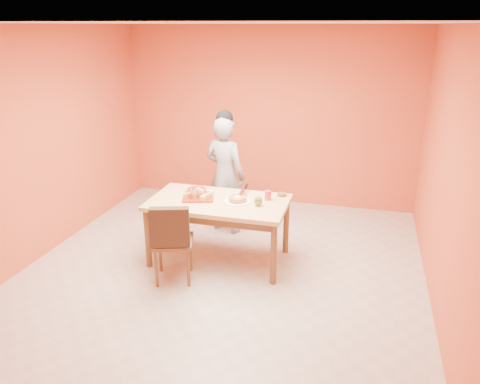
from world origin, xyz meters
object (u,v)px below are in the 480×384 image
(pastry_platter, at_px, (198,197))
(egg_ornament, at_px, (258,201))
(person, at_px, (225,175))
(sponge_cake, at_px, (238,199))
(red_dinner_plate, at_px, (197,189))
(dining_chair, at_px, (172,240))
(checker_tin, at_px, (282,194))
(magenta_glass, at_px, (268,195))
(dining_table, at_px, (219,208))

(pastry_platter, relative_size, egg_ornament, 2.93)
(person, height_order, sponge_cake, person)
(red_dinner_plate, xyz_separation_m, sponge_cake, (0.60, -0.27, 0.03))
(red_dinner_plate, bearing_deg, person, 70.96)
(dining_chair, bearing_deg, sponge_cake, 28.90)
(sponge_cake, relative_size, checker_tin, 1.86)
(red_dinner_plate, bearing_deg, pastry_platter, -65.15)
(magenta_glass, bearing_deg, dining_table, -162.21)
(egg_ornament, bearing_deg, dining_chair, -135.99)
(dining_table, relative_size, sponge_cake, 7.75)
(dining_table, distance_m, sponge_cake, 0.26)
(dining_chair, height_order, red_dinner_plate, dining_chair)
(dining_table, bearing_deg, person, 101.86)
(dining_chair, bearing_deg, red_dinner_plate, 74.35)
(dining_chair, bearing_deg, pastry_platter, 64.26)
(magenta_glass, bearing_deg, red_dinner_plate, 173.69)
(dining_table, height_order, person, person)
(dining_chair, relative_size, checker_tin, 8.38)
(pastry_platter, relative_size, red_dinner_plate, 1.50)
(magenta_glass, xyz_separation_m, checker_tin, (0.13, 0.17, -0.04))
(person, xyz_separation_m, checker_tin, (0.86, -0.50, -0.02))
(person, relative_size, checker_tin, 14.28)
(person, relative_size, red_dinner_plate, 6.75)
(person, height_order, egg_ornament, person)
(dining_chair, xyz_separation_m, magenta_glass, (0.89, 0.77, 0.33))
(dining_table, xyz_separation_m, egg_ornament, (0.48, -0.04, 0.15))
(dining_table, distance_m, pastry_platter, 0.28)
(egg_ornament, bearing_deg, pastry_platter, -174.72)
(dining_chair, height_order, magenta_glass, dining_chair)
(person, relative_size, pastry_platter, 4.49)
(dining_table, distance_m, egg_ornament, 0.51)
(dining_chair, distance_m, sponge_cake, 0.89)
(person, distance_m, egg_ornament, 1.11)
(red_dinner_plate, relative_size, egg_ornament, 1.95)
(sponge_cake, height_order, checker_tin, sponge_cake)
(pastry_platter, xyz_separation_m, checker_tin, (0.94, 0.33, 0.01))
(dining_chair, relative_size, pastry_platter, 2.63)
(sponge_cake, bearing_deg, dining_table, -177.24)
(pastry_platter, height_order, checker_tin, checker_tin)
(magenta_glass, bearing_deg, checker_tin, 52.78)
(checker_tin, bearing_deg, person, 149.92)
(red_dinner_plate, bearing_deg, dining_chair, -88.10)
(sponge_cake, bearing_deg, pastry_platter, 178.45)
(dining_table, bearing_deg, pastry_platter, 174.63)
(dining_chair, xyz_separation_m, sponge_cake, (0.57, 0.60, 0.31))
(dining_table, relative_size, person, 1.01)
(pastry_platter, xyz_separation_m, red_dinner_plate, (-0.12, 0.25, -0.00))
(egg_ornament, bearing_deg, dining_table, -174.68)
(red_dinner_plate, xyz_separation_m, magenta_glass, (0.92, -0.10, 0.05))
(sponge_cake, bearing_deg, checker_tin, 36.86)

